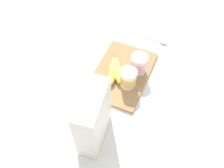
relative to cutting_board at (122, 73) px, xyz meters
name	(u,v)px	position (x,y,z in m)	size (l,w,h in m)	color
ground_plane	(122,74)	(0.00, 0.00, -0.01)	(2.40, 2.40, 0.00)	silver
cutting_board	(122,73)	(0.00, 0.00, 0.00)	(0.35, 0.23, 0.01)	#A37A4C
cereal_box	(93,118)	(0.31, 0.02, 0.12)	(0.19, 0.07, 0.26)	white
yogurt_cup_front	(139,64)	(-0.04, 0.06, 0.05)	(0.07, 0.07, 0.09)	white
yogurt_cup_back	(128,78)	(0.05, 0.05, 0.05)	(0.07, 0.07, 0.09)	white
banana_bunch	(115,70)	(0.01, -0.03, 0.02)	(0.17, 0.11, 0.04)	#EBCA50
spoon	(158,41)	(-0.26, 0.09, 0.00)	(0.03, 0.13, 0.01)	silver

